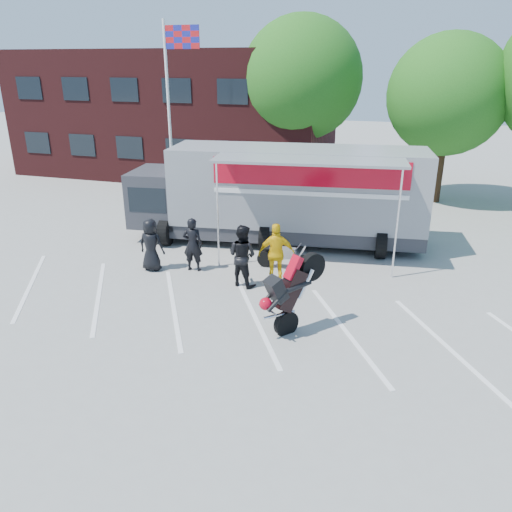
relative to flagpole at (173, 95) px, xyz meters
The scene contains 13 objects.
ground 12.83m from the flagpole, 58.02° to the right, with size 100.00×100.00×0.00m, color gray.
parking_bay_lines 12.06m from the flagpole, 55.25° to the right, with size 18.00×5.00×0.01m, color white.
office_building 8.97m from the flagpole, 115.15° to the left, with size 18.00×8.00×7.00m, color #431516.
flagpole is the anchor object (origin of this frame).
tree_left 7.37m from the flagpole, 54.72° to the left, with size 6.12×6.12×8.64m.
tree_mid 12.31m from the flagpole, 23.97° to the left, with size 5.44×5.44×7.68m.
transporter_truck 8.10m from the flagpole, 27.24° to the right, with size 11.08×5.34×3.52m, color gray, non-canonical shape.
parked_motorcycle 9.79m from the flagpole, 40.96° to the right, with size 0.62×1.87×0.98m, color #A8A8AC, non-canonical shape.
stunt_bike_rider 12.94m from the flagpole, 48.92° to the right, with size 0.89×1.89×2.23m, color black, non-canonical shape.
spectator_leather_a 8.29m from the flagpole, 71.75° to the right, with size 0.84×0.55×1.72m, color black.
spectator_leather_b 8.44m from the flagpole, 61.19° to the right, with size 0.65×0.42×1.77m, color black.
spectator_leather_c 9.79m from the flagpole, 52.42° to the right, with size 0.93×0.72×1.91m, color black.
spectator_hivis 10.01m from the flagpole, 45.91° to the right, with size 1.10×0.46×1.88m, color yellow.
Camera 1 is at (3.67, -10.21, 6.35)m, focal length 35.00 mm.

